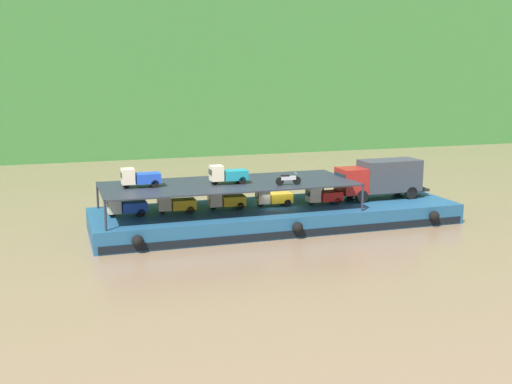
{
  "coord_description": "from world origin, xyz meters",
  "views": [
    {
      "loc": [
        -15.84,
        -43.06,
        11.62
      ],
      "look_at": [
        -1.68,
        0.0,
        2.7
      ],
      "focal_mm": 43.4,
      "sensor_mm": 36.0,
      "label": 1
    }
  ],
  "objects_px": {
    "mini_truck_lower_aft": "(176,204)",
    "mini_truck_lower_mid": "(226,200)",
    "cargo_barge": "(277,216)",
    "mini_truck_lower_stern": "(126,206)",
    "covered_lorry": "(381,178)",
    "mini_truck_lower_fore": "(273,197)",
    "mini_truck_lower_bow": "(323,195)",
    "mini_truck_upper_mid": "(228,174)",
    "mini_truck_upper_stern": "(140,178)",
    "motorcycle_upper_port": "(288,179)"
  },
  "relations": [
    {
      "from": "cargo_barge",
      "to": "mini_truck_lower_stern",
      "type": "relative_size",
      "value": 10.04
    },
    {
      "from": "cargo_barge",
      "to": "mini_truck_lower_aft",
      "type": "relative_size",
      "value": 10.0
    },
    {
      "from": "mini_truck_lower_mid",
      "to": "mini_truck_lower_bow",
      "type": "distance_m",
      "value": 7.59
    },
    {
      "from": "cargo_barge",
      "to": "mini_truck_lower_stern",
      "type": "xyz_separation_m",
      "value": [
        -11.24,
        0.34,
        1.44
      ]
    },
    {
      "from": "mini_truck_lower_mid",
      "to": "mini_truck_upper_stern",
      "type": "bearing_deg",
      "value": 179.01
    },
    {
      "from": "mini_truck_lower_aft",
      "to": "mini_truck_lower_mid",
      "type": "relative_size",
      "value": 1.0
    },
    {
      "from": "mini_truck_upper_mid",
      "to": "motorcycle_upper_port",
      "type": "relative_size",
      "value": 1.44
    },
    {
      "from": "covered_lorry",
      "to": "mini_truck_lower_bow",
      "type": "bearing_deg",
      "value": -173.63
    },
    {
      "from": "mini_truck_lower_mid",
      "to": "mini_truck_lower_fore",
      "type": "distance_m",
      "value": 3.7
    },
    {
      "from": "mini_truck_lower_fore",
      "to": "mini_truck_lower_bow",
      "type": "distance_m",
      "value": 3.91
    },
    {
      "from": "mini_truck_lower_stern",
      "to": "mini_truck_lower_fore",
      "type": "relative_size",
      "value": 1.0
    },
    {
      "from": "cargo_barge",
      "to": "mini_truck_lower_bow",
      "type": "height_order",
      "value": "mini_truck_lower_bow"
    },
    {
      "from": "mini_truck_lower_aft",
      "to": "motorcycle_upper_port",
      "type": "distance_m",
      "value": 8.29
    },
    {
      "from": "covered_lorry",
      "to": "mini_truck_upper_mid",
      "type": "bearing_deg",
      "value": -178.36
    },
    {
      "from": "mini_truck_lower_mid",
      "to": "mini_truck_upper_mid",
      "type": "height_order",
      "value": "mini_truck_upper_mid"
    },
    {
      "from": "covered_lorry",
      "to": "mini_truck_lower_aft",
      "type": "height_order",
      "value": "covered_lorry"
    },
    {
      "from": "mini_truck_lower_mid",
      "to": "mini_truck_upper_stern",
      "type": "xyz_separation_m",
      "value": [
        -6.25,
        0.11,
        2.0
      ]
    },
    {
      "from": "mini_truck_upper_mid",
      "to": "motorcycle_upper_port",
      "type": "height_order",
      "value": "mini_truck_upper_mid"
    },
    {
      "from": "cargo_barge",
      "to": "mini_truck_upper_stern",
      "type": "height_order",
      "value": "mini_truck_upper_stern"
    },
    {
      "from": "mini_truck_lower_mid",
      "to": "mini_truck_lower_bow",
      "type": "xyz_separation_m",
      "value": [
        7.56,
        -0.73,
        0.0
      ]
    },
    {
      "from": "cargo_barge",
      "to": "mini_truck_lower_fore",
      "type": "height_order",
      "value": "mini_truck_lower_fore"
    },
    {
      "from": "mini_truck_upper_mid",
      "to": "mini_truck_upper_stern",
      "type": "bearing_deg",
      "value": 174.33
    },
    {
      "from": "covered_lorry",
      "to": "mini_truck_lower_fore",
      "type": "xyz_separation_m",
      "value": [
        -9.12,
        0.05,
        -1.0
      ]
    },
    {
      "from": "mini_truck_lower_fore",
      "to": "mini_truck_upper_mid",
      "type": "xyz_separation_m",
      "value": [
        -3.69,
        -0.42,
        2.0
      ]
    },
    {
      "from": "mini_truck_upper_mid",
      "to": "mini_truck_lower_mid",
      "type": "bearing_deg",
      "value": 90.63
    },
    {
      "from": "mini_truck_upper_stern",
      "to": "motorcycle_upper_port",
      "type": "relative_size",
      "value": 1.44
    },
    {
      "from": "mini_truck_lower_aft",
      "to": "mini_truck_lower_bow",
      "type": "relative_size",
      "value": 1.01
    },
    {
      "from": "cargo_barge",
      "to": "mini_truck_upper_stern",
      "type": "bearing_deg",
      "value": 177.71
    },
    {
      "from": "mini_truck_lower_bow",
      "to": "motorcycle_upper_port",
      "type": "distance_m",
      "value": 4.31
    },
    {
      "from": "mini_truck_lower_aft",
      "to": "mini_truck_upper_stern",
      "type": "bearing_deg",
      "value": 173.94
    },
    {
      "from": "covered_lorry",
      "to": "mini_truck_lower_mid",
      "type": "distance_m",
      "value": 12.86
    },
    {
      "from": "mini_truck_lower_mid",
      "to": "mini_truck_lower_stern",
      "type": "bearing_deg",
      "value": 179.65
    },
    {
      "from": "mini_truck_upper_stern",
      "to": "motorcycle_upper_port",
      "type": "distance_m",
      "value": 10.55
    },
    {
      "from": "mini_truck_lower_fore",
      "to": "mini_truck_upper_mid",
      "type": "bearing_deg",
      "value": -173.57
    },
    {
      "from": "mini_truck_lower_stern",
      "to": "mini_truck_lower_bow",
      "type": "bearing_deg",
      "value": -3.0
    },
    {
      "from": "covered_lorry",
      "to": "mini_truck_lower_aft",
      "type": "bearing_deg",
      "value": -179.97
    },
    {
      "from": "mini_truck_lower_fore",
      "to": "mini_truck_lower_bow",
      "type": "relative_size",
      "value": 1.01
    },
    {
      "from": "mini_truck_lower_aft",
      "to": "mini_truck_upper_mid",
      "type": "relative_size",
      "value": 1.01
    },
    {
      "from": "mini_truck_lower_aft",
      "to": "covered_lorry",
      "type": "bearing_deg",
      "value": 0.03
    },
    {
      "from": "mini_truck_upper_stern",
      "to": "cargo_barge",
      "type": "bearing_deg",
      "value": -2.29
    },
    {
      "from": "mini_truck_lower_aft",
      "to": "mini_truck_lower_bow",
      "type": "distance_m",
      "value": 11.36
    },
    {
      "from": "covered_lorry",
      "to": "mini_truck_upper_mid",
      "type": "distance_m",
      "value": 12.86
    },
    {
      "from": "mini_truck_upper_stern",
      "to": "mini_truck_upper_mid",
      "type": "height_order",
      "value": "same"
    },
    {
      "from": "mini_truck_lower_aft",
      "to": "mini_truck_upper_mid",
      "type": "xyz_separation_m",
      "value": [
        3.79,
        -0.36,
        2.0
      ]
    },
    {
      "from": "covered_lorry",
      "to": "mini_truck_lower_stern",
      "type": "height_order",
      "value": "covered_lorry"
    },
    {
      "from": "mini_truck_lower_aft",
      "to": "mini_truck_lower_mid",
      "type": "height_order",
      "value": "same"
    },
    {
      "from": "mini_truck_lower_stern",
      "to": "mini_truck_lower_fore",
      "type": "height_order",
      "value": "same"
    },
    {
      "from": "mini_truck_lower_bow",
      "to": "mini_truck_upper_mid",
      "type": "bearing_deg",
      "value": 178.33
    },
    {
      "from": "mini_truck_lower_aft",
      "to": "mini_truck_lower_mid",
      "type": "xyz_separation_m",
      "value": [
        3.79,
        0.15,
        0.0
      ]
    },
    {
      "from": "covered_lorry",
      "to": "mini_truck_lower_stern",
      "type": "bearing_deg",
      "value": 179.46
    }
  ]
}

